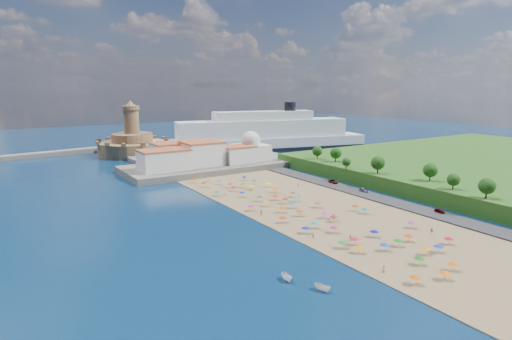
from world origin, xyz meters
TOP-DOWN VIEW (x-y plane):
  - ground at (0.00, 0.00)m, footprint 700.00×700.00m
  - terrace at (10.00, 73.00)m, footprint 90.00×36.00m
  - jetty at (-12.00, 108.00)m, footprint 18.00×70.00m
  - waterfront_buildings at (-3.05, 73.64)m, footprint 57.00×29.00m
  - domed_building at (30.00, 71.00)m, footprint 16.00×16.00m
  - fortress at (-12.00, 138.00)m, footprint 40.00×40.00m
  - cruise_ship at (65.28, 112.50)m, footprint 140.91×51.90m
  - beach_parasols at (-1.31, -10.97)m, footprint 33.40×116.61m
  - beachgoers at (-0.15, -5.95)m, footprint 35.23×98.21m
  - moored_boats at (-32.72, -51.80)m, footprint 5.48×11.86m
  - parked_cars at (36.00, -2.04)m, footprint 2.45×54.69m
  - hillside_trees at (49.06, -7.21)m, footprint 14.18×106.22m

SIDE VIEW (x-z plane):
  - ground at x=0.00m, z-range 0.00..0.00m
  - moored_boats at x=-32.72m, z-range -0.01..1.52m
  - beachgoers at x=-0.15m, z-range 0.19..2.08m
  - jetty at x=-12.00m, z-range 0.00..2.40m
  - parked_cars at x=36.00m, z-range 0.68..1.99m
  - terrace at x=10.00m, z-range 0.00..3.00m
  - beach_parasols at x=-1.31m, z-range 1.05..3.25m
  - fortress at x=-12.00m, z-range -9.52..22.88m
  - waterfront_buildings at x=-3.05m, z-range 2.38..13.38m
  - domed_building at x=30.00m, z-range 1.47..16.47m
  - cruise_ship at x=65.28m, z-range -6.23..24.32m
  - hillside_trees at x=49.06m, z-range 6.32..13.53m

